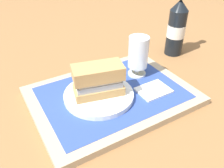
# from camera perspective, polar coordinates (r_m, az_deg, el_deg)

# --- Properties ---
(ground_plane) EXTENTS (3.00, 3.00, 0.00)m
(ground_plane) POSITION_cam_1_polar(r_m,az_deg,el_deg) (0.67, 0.00, -3.51)
(ground_plane) COLOR olive
(tray) EXTENTS (0.44, 0.32, 0.02)m
(tray) POSITION_cam_1_polar(r_m,az_deg,el_deg) (0.67, 0.00, -2.83)
(tray) COLOR tan
(tray) RESTS_ON ground_plane
(placemat) EXTENTS (0.38, 0.27, 0.00)m
(placemat) POSITION_cam_1_polar(r_m,az_deg,el_deg) (0.66, 0.00, -2.10)
(placemat) COLOR #2D4793
(placemat) RESTS_ON tray
(plate) EXTENTS (0.19, 0.19, 0.01)m
(plate) POSITION_cam_1_polar(r_m,az_deg,el_deg) (0.64, -3.26, -2.66)
(plate) COLOR white
(plate) RESTS_ON placemat
(sandwich) EXTENTS (0.14, 0.09, 0.08)m
(sandwich) POSITION_cam_1_polar(r_m,az_deg,el_deg) (0.61, -3.10, 1.13)
(sandwich) COLOR tan
(sandwich) RESTS_ON plate
(beer_glass) EXTENTS (0.06, 0.06, 0.12)m
(beer_glass) POSITION_cam_1_polar(r_m,az_deg,el_deg) (0.71, 6.38, 7.00)
(beer_glass) COLOR silver
(beer_glass) RESTS_ON placemat
(napkin_folded) EXTENTS (0.09, 0.07, 0.01)m
(napkin_folded) POSITION_cam_1_polar(r_m,az_deg,el_deg) (0.67, 10.07, -1.50)
(napkin_folded) COLOR white
(napkin_folded) RESTS_ON placemat
(beer_bottle) EXTENTS (0.07, 0.07, 0.27)m
(beer_bottle) POSITION_cam_1_polar(r_m,az_deg,el_deg) (0.90, 15.47, 13.21)
(beer_bottle) COLOR black
(beer_bottle) RESTS_ON ground_plane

